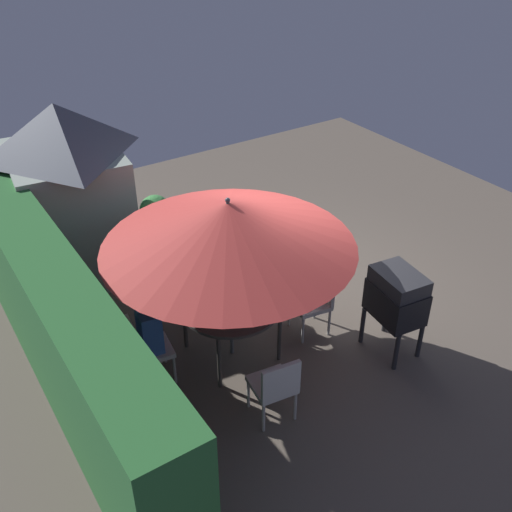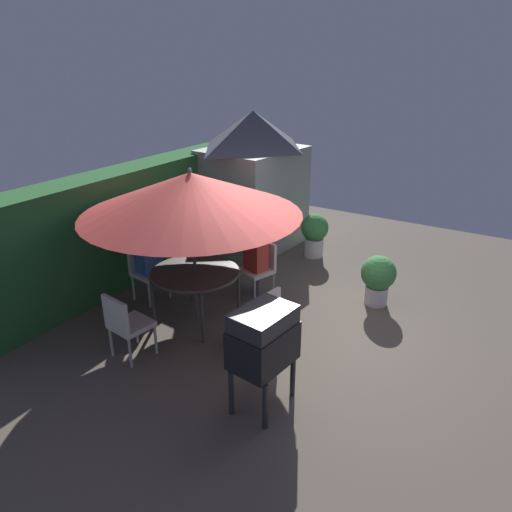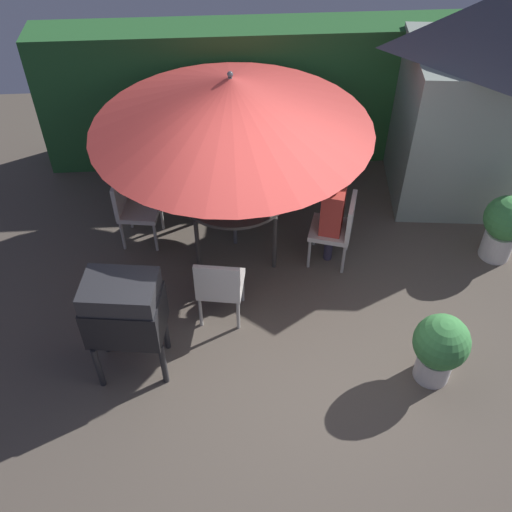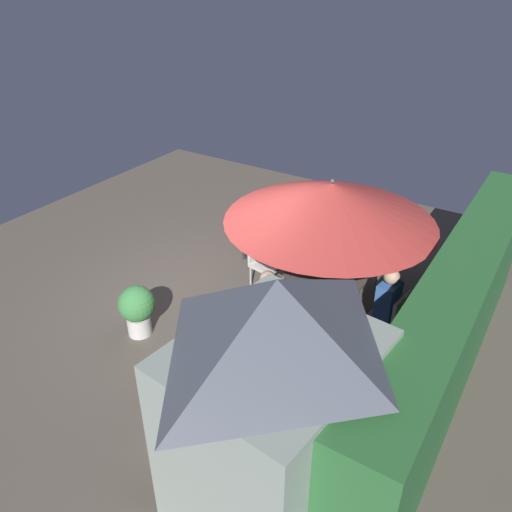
{
  "view_description": "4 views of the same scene",
  "coord_description": "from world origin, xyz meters",
  "px_view_note": "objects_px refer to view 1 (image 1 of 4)",
  "views": [
    {
      "loc": [
        -5.58,
        4.48,
        5.23
      ],
      "look_at": [
        -0.43,
        1.07,
        1.24
      ],
      "focal_mm": 41.19,
      "sensor_mm": 36.0,
      "label": 1
    },
    {
      "loc": [
        -5.37,
        -2.39,
        3.63
      ],
      "look_at": [
        0.01,
        0.9,
        0.95
      ],
      "focal_mm": 33.52,
      "sensor_mm": 36.0,
      "label": 2
    },
    {
      "loc": [
        -0.69,
        -3.86,
        4.99
      ],
      "look_at": [
        -0.41,
        0.4,
        0.87
      ],
      "focal_mm": 41.74,
      "sensor_mm": 36.0,
      "label": 3
    },
    {
      "loc": [
        5.37,
        4.14,
        4.85
      ],
      "look_at": [
        -0.18,
        0.59,
        0.96
      ],
      "focal_mm": 35.72,
      "sensor_mm": 36.0,
      "label": 4
    }
  ],
  "objects_px": {
    "person_in_red": "(211,257)",
    "person_in_blue": "(149,328)",
    "patio_umbrella": "(228,225)",
    "potted_plant_by_grill": "(279,221)",
    "chair_far_side": "(144,347)",
    "chair_toward_house": "(316,298)",
    "garden_shed": "(69,190)",
    "bbq_grill": "(397,297)",
    "patio_table": "(231,308)",
    "chair_toward_hedge": "(275,385)",
    "chair_near_shed": "(210,269)",
    "potted_plant_by_shed": "(156,216)"
  },
  "relations": [
    {
      "from": "chair_toward_house",
      "to": "potted_plant_by_shed",
      "type": "distance_m",
      "value": 3.4
    },
    {
      "from": "chair_toward_house",
      "to": "person_in_red",
      "type": "relative_size",
      "value": 0.71
    },
    {
      "from": "patio_table",
      "to": "person_in_blue",
      "type": "height_order",
      "value": "person_in_blue"
    },
    {
      "from": "patio_umbrella",
      "to": "potted_plant_by_grill",
      "type": "distance_m",
      "value": 3.16
    },
    {
      "from": "garden_shed",
      "to": "patio_table",
      "type": "distance_m",
      "value": 3.25
    },
    {
      "from": "patio_table",
      "to": "chair_far_side",
      "type": "relative_size",
      "value": 1.4
    },
    {
      "from": "patio_umbrella",
      "to": "potted_plant_by_shed",
      "type": "xyz_separation_m",
      "value": [
        3.11,
        -0.42,
        -1.44
      ]
    },
    {
      "from": "potted_plant_by_grill",
      "to": "bbq_grill",
      "type": "bearing_deg",
      "value": 173.85
    },
    {
      "from": "bbq_grill",
      "to": "chair_toward_house",
      "type": "distance_m",
      "value": 1.09
    },
    {
      "from": "patio_umbrella",
      "to": "chair_near_shed",
      "type": "distance_m",
      "value": 1.87
    },
    {
      "from": "garden_shed",
      "to": "person_in_blue",
      "type": "bearing_deg",
      "value": 177.92
    },
    {
      "from": "bbq_grill",
      "to": "chair_toward_hedge",
      "type": "xyz_separation_m",
      "value": [
        -0.14,
        1.93,
        -0.33
      ]
    },
    {
      "from": "chair_toward_hedge",
      "to": "bbq_grill",
      "type": "bearing_deg",
      "value": -85.99
    },
    {
      "from": "patio_table",
      "to": "potted_plant_by_grill",
      "type": "distance_m",
      "value": 2.81
    },
    {
      "from": "chair_toward_house",
      "to": "person_in_blue",
      "type": "relative_size",
      "value": 0.71
    },
    {
      "from": "person_in_red",
      "to": "person_in_blue",
      "type": "height_order",
      "value": "same"
    },
    {
      "from": "potted_plant_by_shed",
      "to": "potted_plant_by_grill",
      "type": "height_order",
      "value": "potted_plant_by_shed"
    },
    {
      "from": "chair_toward_hedge",
      "to": "person_in_red",
      "type": "height_order",
      "value": "person_in_red"
    },
    {
      "from": "chair_near_shed",
      "to": "bbq_grill",
      "type": "bearing_deg",
      "value": -148.17
    },
    {
      "from": "patio_table",
      "to": "potted_plant_by_grill",
      "type": "xyz_separation_m",
      "value": [
        1.87,
        -2.08,
        -0.27
      ]
    },
    {
      "from": "person_in_red",
      "to": "person_in_blue",
      "type": "relative_size",
      "value": 1.0
    },
    {
      "from": "bbq_grill",
      "to": "potted_plant_by_grill",
      "type": "height_order",
      "value": "bbq_grill"
    },
    {
      "from": "chair_far_side",
      "to": "potted_plant_by_shed",
      "type": "bearing_deg",
      "value": -27.62
    },
    {
      "from": "bbq_grill",
      "to": "person_in_red",
      "type": "bearing_deg",
      "value": 33.26
    },
    {
      "from": "chair_near_shed",
      "to": "person_in_red",
      "type": "xyz_separation_m",
      "value": [
        -0.08,
        0.03,
        0.26
      ]
    },
    {
      "from": "patio_umbrella",
      "to": "garden_shed",
      "type": "bearing_deg",
      "value": 16.9
    },
    {
      "from": "garden_shed",
      "to": "chair_near_shed",
      "type": "xyz_separation_m",
      "value": [
        -1.88,
        -1.29,
        -0.84
      ]
    },
    {
      "from": "patio_table",
      "to": "patio_umbrella",
      "type": "bearing_deg",
      "value": -63.43
    },
    {
      "from": "chair_near_shed",
      "to": "potted_plant_by_shed",
      "type": "bearing_deg",
      "value": -1.72
    },
    {
      "from": "chair_near_shed",
      "to": "chair_toward_hedge",
      "type": "bearing_deg",
      "value": 167.36
    },
    {
      "from": "chair_far_side",
      "to": "bbq_grill",
      "type": "bearing_deg",
      "value": -113.27
    },
    {
      "from": "chair_toward_house",
      "to": "chair_near_shed",
      "type": "bearing_deg",
      "value": 31.26
    },
    {
      "from": "patio_table",
      "to": "potted_plant_by_shed",
      "type": "relative_size",
      "value": 1.48
    },
    {
      "from": "bbq_grill",
      "to": "potted_plant_by_shed",
      "type": "relative_size",
      "value": 1.42
    },
    {
      "from": "chair_near_shed",
      "to": "potted_plant_by_grill",
      "type": "bearing_deg",
      "value": -68.02
    },
    {
      "from": "chair_toward_hedge",
      "to": "person_in_red",
      "type": "relative_size",
      "value": 0.71
    },
    {
      "from": "chair_far_side",
      "to": "person_in_red",
      "type": "xyz_separation_m",
      "value": [
        0.93,
        -1.46,
        0.26
      ]
    },
    {
      "from": "garden_shed",
      "to": "bbq_grill",
      "type": "xyz_separation_m",
      "value": [
        -4.13,
        -2.69,
        -0.51
      ]
    },
    {
      "from": "chair_near_shed",
      "to": "person_in_blue",
      "type": "relative_size",
      "value": 0.71
    },
    {
      "from": "chair_near_shed",
      "to": "potted_plant_by_grill",
      "type": "xyz_separation_m",
      "value": [
        0.69,
        -1.71,
        -0.06
      ]
    },
    {
      "from": "patio_table",
      "to": "chair_toward_house",
      "type": "height_order",
      "value": "chair_toward_house"
    },
    {
      "from": "patio_table",
      "to": "patio_umbrella",
      "type": "height_order",
      "value": "patio_umbrella"
    },
    {
      "from": "patio_umbrella",
      "to": "potted_plant_by_shed",
      "type": "relative_size",
      "value": 3.53
    },
    {
      "from": "garden_shed",
      "to": "chair_near_shed",
      "type": "distance_m",
      "value": 2.43
    },
    {
      "from": "garden_shed",
      "to": "patio_umbrella",
      "type": "height_order",
      "value": "garden_shed"
    },
    {
      "from": "garden_shed",
      "to": "chair_toward_house",
      "type": "relative_size",
      "value": 2.96
    },
    {
      "from": "potted_plant_by_grill",
      "to": "chair_far_side",
      "type": "bearing_deg",
      "value": 118.07
    },
    {
      "from": "patio_table",
      "to": "person_in_blue",
      "type": "relative_size",
      "value": 1.0
    },
    {
      "from": "person_in_blue",
      "to": "chair_toward_hedge",
      "type": "bearing_deg",
      "value": -147.66
    },
    {
      "from": "patio_umbrella",
      "to": "person_in_blue",
      "type": "height_order",
      "value": "patio_umbrella"
    }
  ]
}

